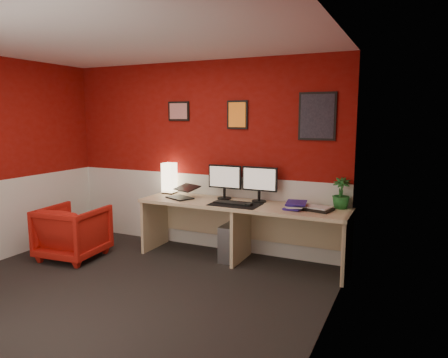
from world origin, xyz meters
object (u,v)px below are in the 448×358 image
Objects in this scene: monitor_right at (259,179)px; shoji_lamp at (169,179)px; monitor_left at (224,176)px; pc_tower at (232,242)px; laptop at (180,190)px; potted_plant at (341,193)px; zen_tray at (316,209)px; armchair at (73,232)px; desk at (241,232)px.

shoji_lamp is at bearing 178.99° from monitor_right.
monitor_left and monitor_right have the same top height.
pc_tower is (0.18, -0.16, -0.80)m from monitor_left.
potted_plant is (1.98, 0.28, 0.07)m from laptop.
zen_tray reaches higher than pc_tower.
armchair is at bearing -155.71° from monitor_right.
zen_tray is at bearing -0.46° from pc_tower.
laptop reaches higher than zen_tray.
monitor_right is at bearing -160.89° from armchair.
monitor_left reaches higher than zen_tray.
potted_plant reaches higher than desk.
monitor_left is 1.26m from zen_tray.
shoji_lamp is 2.30m from potted_plant.
laptop is at bearing -176.63° from desk.
zen_tray is at bearing -138.63° from potted_plant.
laptop is 0.73× the size of pc_tower.
desk is 5.78× the size of pc_tower.
pc_tower is at bearing -179.79° from zen_tray.
monitor_left reaches higher than laptop.
armchair is at bearing -123.13° from laptop.
desk is 7.31× the size of potted_plant.
laptop is at bearing -171.92° from potted_plant.
desk reaches higher than armchair.
potted_plant reaches higher than laptop.
monitor_left reaches higher than armchair.
laptop is (-0.84, -0.05, 0.47)m from desk.
shoji_lamp reaches higher than armchair.
shoji_lamp is 1.12× the size of potted_plant.
monitor_left is at bearing -2.18° from shoji_lamp.
monitor_right is at bearing -177.35° from potted_plant.
monitor_right is 0.81m from zen_tray.
zen_tray is at bearing -12.14° from monitor_right.
potted_plant is 0.49× the size of armchair.
zen_tray is 0.35m from potted_plant.
armchair is (-1.14, -0.73, -0.51)m from laptop.
shoji_lamp reaches higher than potted_plant.
potted_plant reaches higher than pc_tower.
desk is at bearing -163.68° from armchair.
monitor_right is 1.66× the size of zen_tray.
monitor_left is at bearing -178.91° from monitor_right.
monitor_right reaches higher than pc_tower.
monitor_left is 2.04m from armchair.
monitor_right is (1.32, -0.02, 0.09)m from shoji_lamp.
pc_tower is (-0.29, -0.16, -0.80)m from monitor_right.
potted_plant is (2.30, 0.02, -0.02)m from shoji_lamp.
desk is at bearing -168.54° from potted_plant.
laptop is at bearing -174.96° from pc_tower.
monitor_left is 1.45m from potted_plant.
laptop is at bearing -152.54° from armchair.
laptop is (0.32, -0.26, -0.09)m from shoji_lamp.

